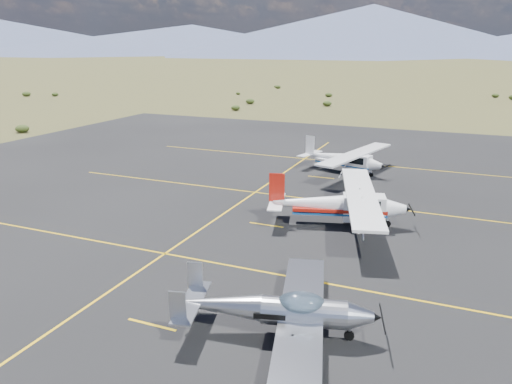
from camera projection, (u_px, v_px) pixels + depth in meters
The scene contains 5 objects.
ground at pixel (267, 297), 19.67m from camera, with size 1600.00×1600.00×0.00m, color #383D1C.
apron at pixel (316, 236), 25.85m from camera, with size 72.00×72.00×0.02m, color black.
aircraft_low_wing at pixel (281, 310), 16.80m from camera, with size 6.77×9.23×2.01m.
aircraft_cessna at pixel (339, 203), 27.06m from camera, with size 7.41×11.09×2.82m.
aircraft_plain at pixel (344, 158), 38.23m from camera, with size 6.49×9.89×2.51m.
Camera 1 is at (6.48, -16.44, 9.61)m, focal length 35.00 mm.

